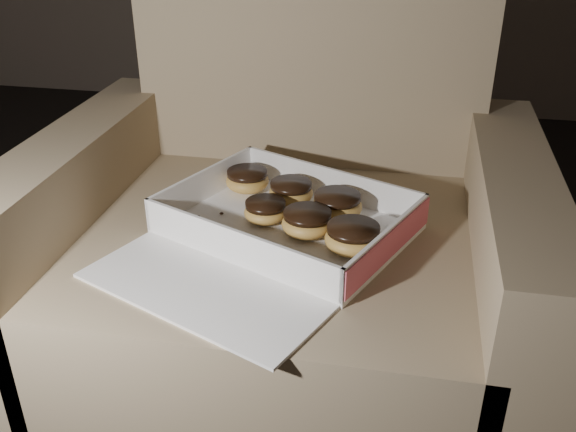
% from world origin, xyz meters
% --- Properties ---
extents(armchair, '(0.86, 0.73, 0.90)m').
position_xyz_m(armchair, '(0.20, 0.44, 0.28)').
color(armchair, tan).
rests_on(armchair, floor).
extents(bakery_box, '(0.51, 0.55, 0.06)m').
position_xyz_m(bakery_box, '(0.20, 0.33, 0.41)').
color(bakery_box, white).
rests_on(bakery_box, armchair).
extents(donut_a, '(0.08, 0.08, 0.04)m').
position_xyz_m(donut_a, '(0.20, 0.45, 0.43)').
color(donut_a, gold).
rests_on(donut_a, bakery_box).
extents(donut_b, '(0.08, 0.08, 0.04)m').
position_xyz_m(donut_b, '(0.11, 0.49, 0.43)').
color(donut_b, gold).
rests_on(donut_b, bakery_box).
extents(donut_c, '(0.07, 0.07, 0.04)m').
position_xyz_m(donut_c, '(0.17, 0.38, 0.43)').
color(donut_c, gold).
rests_on(donut_c, bakery_box).
extents(donut_d, '(0.09, 0.09, 0.04)m').
position_xyz_m(donut_d, '(0.33, 0.31, 0.43)').
color(donut_d, gold).
rests_on(donut_d, bakery_box).
extents(donut_e, '(0.08, 0.08, 0.04)m').
position_xyz_m(donut_e, '(0.25, 0.34, 0.43)').
color(donut_e, gold).
rests_on(donut_e, bakery_box).
extents(donut_f, '(0.09, 0.09, 0.04)m').
position_xyz_m(donut_f, '(0.29, 0.41, 0.43)').
color(donut_f, gold).
rests_on(donut_f, bakery_box).
extents(crumb_a, '(0.01, 0.01, 0.00)m').
position_xyz_m(crumb_a, '(0.06, 0.36, 0.41)').
color(crumb_a, black).
rests_on(crumb_a, bakery_box).
extents(crumb_b, '(0.01, 0.01, 0.00)m').
position_xyz_m(crumb_b, '(0.10, 0.30, 0.41)').
color(crumb_b, black).
rests_on(crumb_b, bakery_box).
extents(crumb_c, '(0.01, 0.01, 0.00)m').
position_xyz_m(crumb_c, '(0.09, 0.38, 0.41)').
color(crumb_c, black).
rests_on(crumb_c, bakery_box).
extents(crumb_d, '(0.01, 0.01, 0.00)m').
position_xyz_m(crumb_d, '(0.07, 0.35, 0.41)').
color(crumb_d, black).
rests_on(crumb_d, bakery_box).
extents(crumb_e, '(0.01, 0.01, 0.00)m').
position_xyz_m(crumb_e, '(0.19, 0.24, 0.41)').
color(crumb_e, black).
rests_on(crumb_e, bakery_box).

